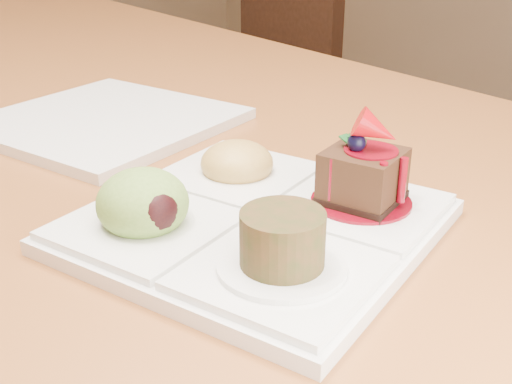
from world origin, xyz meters
TOP-DOWN VIEW (x-y plane):
  - dining_table at (0.00, 0.00)m, footprint 1.00×1.80m
  - chair_right at (0.74, 0.33)m, footprint 0.39×0.39m
  - sampler_plate at (0.01, -0.61)m, footprint 0.31×0.31m
  - second_plate at (0.04, -0.30)m, footprint 0.31×0.31m

SIDE VIEW (x-z plane):
  - chair_right at x=0.74m, z-range 0.06..0.92m
  - dining_table at x=0.00m, z-range 0.31..1.06m
  - second_plate at x=0.04m, z-range 0.75..0.76m
  - sampler_plate at x=0.01m, z-range 0.72..0.82m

